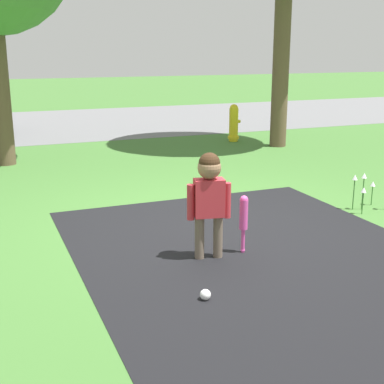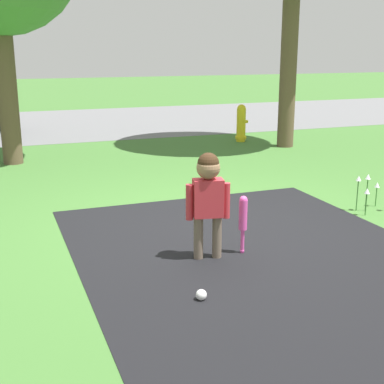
% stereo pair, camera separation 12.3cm
% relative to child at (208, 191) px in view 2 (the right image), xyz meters
% --- Properties ---
extents(ground_plane, '(60.00, 60.00, 0.00)m').
position_rel_child_xyz_m(ground_plane, '(0.42, 0.92, -0.63)').
color(ground_plane, '#3D6B2D').
extents(driveway_strip, '(3.20, 7.00, 0.01)m').
position_rel_child_xyz_m(driveway_strip, '(0.45, -1.58, -0.62)').
color(driveway_strip, black).
rests_on(driveway_strip, ground).
extents(street_strip, '(40.00, 6.00, 0.01)m').
position_rel_child_xyz_m(street_strip, '(0.42, 9.54, -0.62)').
color(street_strip, slate).
rests_on(street_strip, ground).
extents(child, '(0.39, 0.21, 0.97)m').
position_rel_child_xyz_m(child, '(0.00, 0.00, 0.00)').
color(child, '#6B5B4C').
rests_on(child, ground).
extents(baseball_bat, '(0.08, 0.08, 0.55)m').
position_rel_child_xyz_m(baseball_bat, '(0.35, -0.00, -0.27)').
color(baseball_bat, '#E54CA5').
rests_on(baseball_bat, ground).
extents(sports_ball, '(0.08, 0.08, 0.08)m').
position_rel_child_xyz_m(sports_ball, '(-0.36, -0.76, -0.59)').
color(sports_ball, white).
rests_on(sports_ball, ground).
extents(fire_hydrant, '(0.26, 0.23, 0.75)m').
position_rel_child_xyz_m(fire_hydrant, '(3.00, 5.56, -0.26)').
color(fire_hydrant, yellow).
rests_on(fire_hydrant, ground).
extents(flower_bed, '(0.44, 0.31, 0.44)m').
position_rel_child_xyz_m(flower_bed, '(2.33, 0.67, -0.32)').
color(flower_bed, '#38702D').
rests_on(flower_bed, ground).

